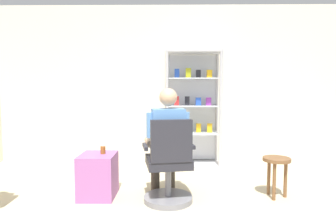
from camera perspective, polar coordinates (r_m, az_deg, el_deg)
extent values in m
cube|color=silver|center=(5.13, 0.18, 5.31)|extent=(6.00, 0.10, 2.70)
cylinder|color=#B7B7BC|center=(4.64, -0.20, 0.45)|extent=(0.05, 0.05, 1.90)
cylinder|color=#B7B7BC|center=(4.70, 10.21, 0.43)|extent=(0.05, 0.05, 1.90)
cylinder|color=#B7B7BC|center=(5.04, -0.12, 0.78)|extent=(0.05, 0.05, 1.90)
cylinder|color=#B7B7BC|center=(5.10, 9.47, 0.76)|extent=(0.05, 0.05, 1.90)
cube|color=#B7B7BC|center=(4.88, 4.94, 11.57)|extent=(0.90, 0.45, 0.04)
cube|color=#B7B7BC|center=(5.00, 4.79, -10.07)|extent=(0.90, 0.45, 0.04)
cube|color=silver|center=(5.07, 4.69, 0.78)|extent=(0.84, 0.02, 1.80)
cube|color=silver|center=(4.90, 4.83, -4.06)|extent=(0.82, 0.39, 0.02)
cube|color=gold|center=(4.87, 1.66, -3.18)|extent=(0.08, 0.05, 0.14)
cube|color=#268C4C|center=(4.89, 3.69, -3.25)|extent=(0.09, 0.05, 0.12)
cube|color=gold|center=(4.92, 5.96, -3.09)|extent=(0.08, 0.05, 0.14)
cube|color=gold|center=(4.92, 8.09, -3.09)|extent=(0.08, 0.04, 0.15)
cube|color=silver|center=(4.85, 4.87, 1.20)|extent=(0.82, 0.39, 0.02)
cube|color=red|center=(4.85, 1.70, 2.19)|extent=(0.08, 0.05, 0.15)
cube|color=black|center=(4.87, 3.75, 2.18)|extent=(0.08, 0.04, 0.15)
cube|color=#264CB2|center=(4.87, 5.92, 2.05)|extent=(0.09, 0.04, 0.13)
cube|color=purple|center=(4.91, 7.90, 2.06)|extent=(0.09, 0.03, 0.13)
cube|color=silver|center=(4.84, 4.91, 6.52)|extent=(0.82, 0.39, 0.02)
cube|color=#264CB2|center=(4.85, 1.75, 7.51)|extent=(0.08, 0.04, 0.15)
cube|color=#999919|center=(4.81, 3.97, 7.58)|extent=(0.09, 0.04, 0.16)
cube|color=black|center=(4.87, 5.91, 7.38)|extent=(0.08, 0.06, 0.13)
cube|color=gold|center=(4.87, 8.05, 7.35)|extent=(0.09, 0.05, 0.13)
cylinder|color=slate|center=(3.49, 0.03, -16.50)|extent=(0.56, 0.56, 0.06)
cylinder|color=slate|center=(3.42, 0.03, -13.29)|extent=(0.07, 0.07, 0.41)
cube|color=#26262D|center=(3.36, 0.03, -9.64)|extent=(0.56, 0.56, 0.10)
cube|color=#26262D|center=(3.10, 0.67, -5.65)|extent=(0.45, 0.16, 0.45)
cube|color=#26262D|center=(3.37, 4.42, -6.46)|extent=(0.09, 0.30, 0.04)
cube|color=#26262D|center=(3.29, -4.48, -6.75)|extent=(0.09, 0.30, 0.04)
cylinder|color=#3F382D|center=(3.55, 1.11, -7.22)|extent=(0.21, 0.42, 0.14)
cylinder|color=#3F382D|center=(3.80, 0.54, -10.74)|extent=(0.11, 0.11, 0.56)
cylinder|color=#3F382D|center=(3.52, -2.13, -7.32)|extent=(0.21, 0.42, 0.14)
cylinder|color=#3F382D|center=(3.77, -2.50, -10.86)|extent=(0.11, 0.11, 0.56)
cube|color=#598CCC|center=(3.29, 0.03, -3.72)|extent=(0.39, 0.28, 0.50)
sphere|color=tan|center=(3.26, 0.03, 2.91)|extent=(0.20, 0.20, 0.20)
cylinder|color=#598CCC|center=(3.32, 3.44, -2.44)|extent=(0.09, 0.09, 0.28)
cylinder|color=tan|center=(3.53, 2.77, -5.63)|extent=(0.13, 0.31, 0.08)
cylinder|color=#598CCC|center=(3.25, -3.45, -2.58)|extent=(0.09, 0.09, 0.28)
cylinder|color=tan|center=(3.47, -3.74, -5.82)|extent=(0.13, 0.31, 0.08)
cube|color=#9E599E|center=(3.65, -13.45, -11.91)|extent=(0.41, 0.46, 0.51)
cylinder|color=brown|center=(3.59, -12.54, -7.23)|extent=(0.06, 0.06, 0.09)
cylinder|color=brown|center=(3.71, 20.39, -8.63)|extent=(0.32, 0.32, 0.04)
cylinder|color=brown|center=(3.81, 21.88, -12.03)|extent=(0.04, 0.04, 0.44)
cylinder|color=brown|center=(3.84, 19.01, -11.81)|extent=(0.04, 0.04, 0.44)
cylinder|color=brown|center=(3.67, 19.97, -12.62)|extent=(0.04, 0.04, 0.44)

